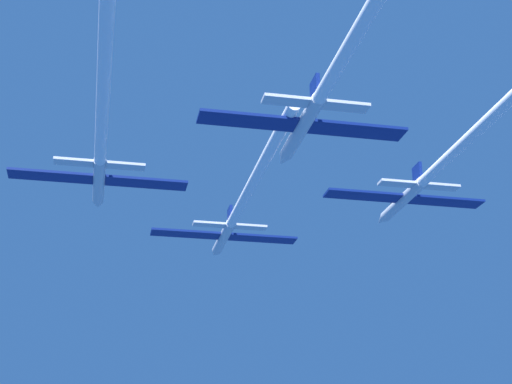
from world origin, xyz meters
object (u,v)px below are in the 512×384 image
object	(u,v)px
jet_lead	(239,209)
jet_left_wing	(101,132)
jet_slot	(342,59)
jet_right_wing	(435,170)

from	to	relation	value
jet_lead	jet_left_wing	distance (m)	21.69
jet_left_wing	jet_slot	xyz separation A→B (m)	(16.13, -16.78, -0.77)
jet_right_wing	jet_slot	world-z (taller)	jet_right_wing
jet_left_wing	jet_lead	bearing A→B (deg)	46.99
jet_lead	jet_slot	bearing A→B (deg)	-87.66
jet_lead	jet_slot	size ratio (longest dim) A/B	0.94
jet_lead	jet_right_wing	distance (m)	21.21
jet_left_wing	jet_slot	world-z (taller)	jet_left_wing
jet_left_wing	jet_right_wing	world-z (taller)	jet_right_wing
jet_right_wing	jet_lead	bearing A→B (deg)	142.84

